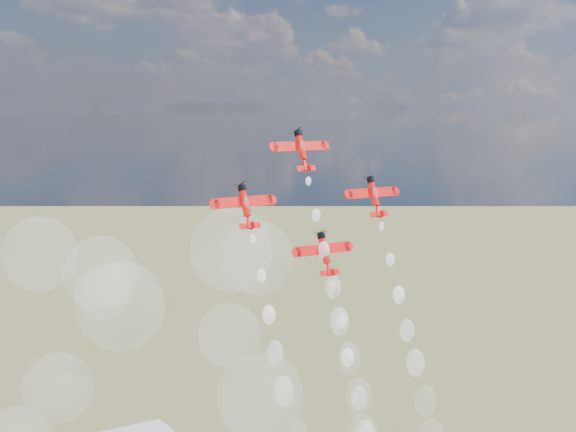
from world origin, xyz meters
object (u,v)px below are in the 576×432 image
at_px(plane_right, 374,196).
at_px(plane_slot, 325,253).
at_px(plane_left, 246,205).
at_px(plane_lead, 302,150).

distance_m(plane_right, plane_slot, 19.26).
distance_m(plane_left, plane_slot, 19.26).
bearing_deg(plane_lead, plane_slot, -90.00).
bearing_deg(plane_right, plane_lead, 164.70).
bearing_deg(plane_slot, plane_lead, 90.00).
height_order(plane_left, plane_slot, plane_left).
xyz_separation_m(plane_lead, plane_left, (-15.78, -4.32, -10.17)).
distance_m(plane_left, plane_right, 31.55).
bearing_deg(plane_right, plane_slot, -164.70).
bearing_deg(plane_lead, plane_right, -15.30).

